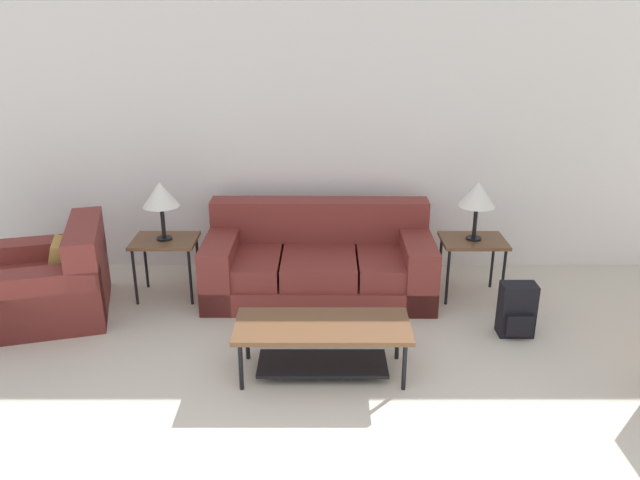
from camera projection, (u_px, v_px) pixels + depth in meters
The scene contains 9 objects.
wall_back at pixel (325, 142), 6.14m from camera, with size 9.01×0.06×2.60m.
couch at pixel (317, 263), 5.84m from camera, with size 2.09×1.01×0.82m.
armchair at pixel (49, 284), 5.42m from camera, with size 1.23×1.26×0.80m.
coffee_table at pixel (320, 337), 4.52m from camera, with size 1.27×0.53×0.41m.
side_table_left at pixel (163, 245), 5.69m from camera, with size 0.58×0.45×0.56m.
side_table_right at pixel (470, 245), 5.70m from camera, with size 0.58×0.45×0.56m.
table_lamp_left at pixel (158, 196), 5.52m from camera, with size 0.33×0.33×0.54m.
table_lamp_right at pixel (475, 195), 5.53m from camera, with size 0.33×0.33×0.54m.
backpack at pixel (514, 310), 5.10m from camera, with size 0.28×0.25×0.45m.
Camera 1 is at (-0.08, -1.95, 2.54)m, focal length 35.00 mm.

